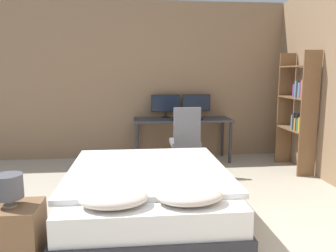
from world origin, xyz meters
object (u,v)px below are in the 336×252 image
Objects in this scene: keyboard at (184,120)px; desk at (182,124)px; nightstand at (13,237)px; monitor_left at (166,104)px; computer_mouse at (202,119)px; bed at (148,194)px; office_chair at (186,147)px; monitor_right at (196,104)px; bookshelf at (299,106)px; bedside_lamp at (9,187)px.

desk is at bearing 90.00° from keyboard.
nightstand is 3.56m from monitor_left.
computer_mouse is (0.29, -0.19, 0.10)m from desk.
office_chair reaches higher than bed.
monitor_left is 1.00× the size of monitor_right.
keyboard is at bearing -54.57° from monitor_left.
nightstand is at bearing -126.04° from computer_mouse.
desk is (0.67, 2.19, 0.39)m from bed.
monitor_left is at bearing 104.24° from office_chair.
computer_mouse is at bearing -33.04° from desk.
keyboard is at bearing 84.18° from office_chair.
computer_mouse is (0.56, -0.38, -0.21)m from monitor_left.
bed reaches higher than nightstand.
office_chair is at bearing 53.69° from nightstand.
desk is at bearing 155.78° from bookshelf.
bed is at bearing 36.16° from bedside_lamp.
nightstand is 0.28× the size of bookshelf.
computer_mouse is 0.69m from office_chair.
bedside_lamp is 2.87m from office_chair.
bedside_lamp is at bearing -121.98° from keyboard.
monitor_right reaches higher than desk.
bedside_lamp is 0.14× the size of bookshelf.
monitor_left is at bearing 180.00° from monitor_right.
office_chair reaches higher than desk.
bed is at bearing -107.02° from desk.
office_chair is at bearing 177.54° from bookshelf.
monitor_left is at bearing 154.08° from bookshelf.
monitor_left is (1.47, 3.17, 0.30)m from bedside_lamp.
bookshelf reaches higher than nightstand.
computer_mouse reaches higher than nightstand.
bedside_lamp is 0.25× the size of office_chair.
monitor_left reaches higher than bed.
keyboard is (-0.27, -0.38, -0.22)m from monitor_right.
bedside_lamp is 0.15× the size of desk.
keyboard is 5.66× the size of computer_mouse.
computer_mouse reaches higher than bed.
keyboard is at bearing 58.02° from bedside_lamp.
monitor_right is at bearing 146.04° from bookshelf.
office_chair reaches higher than keyboard.
monitor_left is 0.71m from computer_mouse.
monitor_left is 1.25× the size of keyboard.
keyboard is 0.59m from office_chair.
bookshelf is at bearing -25.92° from monitor_left.
office_chair is (1.69, 2.30, -0.26)m from bedside_lamp.
bedside_lamp is 4.08m from bookshelf.
desk is (1.74, 2.97, 0.39)m from nightstand.
office_chair reaches higher than nightstand.
office_chair is at bearing 67.74° from bed.
desk is 4.12× the size of keyboard.
desk is 23.36× the size of computer_mouse.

